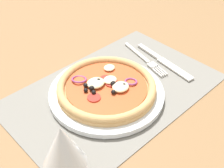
{
  "coord_description": "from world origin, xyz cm",
  "views": [
    {
      "loc": [
        37.74,
        38.85,
        47.23
      ],
      "look_at": [
        0.76,
        0.0,
        2.71
      ],
      "focal_mm": 47.68,
      "sensor_mm": 36.0,
      "label": 1
    }
  ],
  "objects_px": {
    "pizza": "(107,88)",
    "fork": "(146,60)",
    "plate": "(108,93)",
    "wine_glass": "(63,148)",
    "knife": "(164,61)"
  },
  "relations": [
    {
      "from": "pizza",
      "to": "wine_glass",
      "type": "xyz_separation_m",
      "value": [
        0.21,
        0.12,
        0.08
      ]
    },
    {
      "from": "plate",
      "to": "fork",
      "type": "bearing_deg",
      "value": -169.83
    },
    {
      "from": "pizza",
      "to": "knife",
      "type": "height_order",
      "value": "pizza"
    },
    {
      "from": "fork",
      "to": "wine_glass",
      "type": "bearing_deg",
      "value": -55.5
    },
    {
      "from": "pizza",
      "to": "wine_glass",
      "type": "relative_size",
      "value": 1.55
    },
    {
      "from": "wine_glass",
      "to": "plate",
      "type": "bearing_deg",
      "value": -149.27
    },
    {
      "from": "pizza",
      "to": "fork",
      "type": "height_order",
      "value": "pizza"
    },
    {
      "from": "plate",
      "to": "fork",
      "type": "height_order",
      "value": "plate"
    },
    {
      "from": "plate",
      "to": "pizza",
      "type": "xyz_separation_m",
      "value": [
        -0.0,
        -0.0,
        0.02
      ]
    },
    {
      "from": "plate",
      "to": "wine_glass",
      "type": "relative_size",
      "value": 1.81
    },
    {
      "from": "pizza",
      "to": "knife",
      "type": "distance_m",
      "value": 0.2
    },
    {
      "from": "pizza",
      "to": "wine_glass",
      "type": "distance_m",
      "value": 0.25
    },
    {
      "from": "knife",
      "to": "wine_glass",
      "type": "relative_size",
      "value": 1.35
    },
    {
      "from": "plate",
      "to": "knife",
      "type": "bearing_deg",
      "value": 178.1
    },
    {
      "from": "knife",
      "to": "wine_glass",
      "type": "xyz_separation_m",
      "value": [
        0.41,
        0.12,
        0.1
      ]
    }
  ]
}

